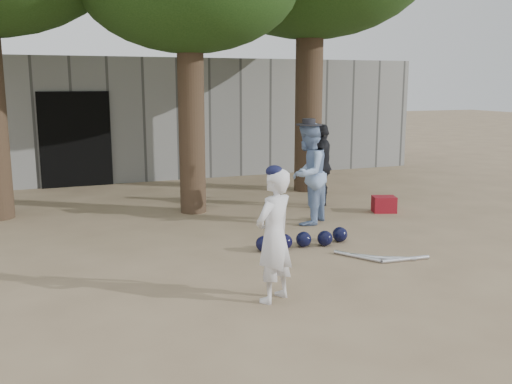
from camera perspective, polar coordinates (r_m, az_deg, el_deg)
name	(u,v)px	position (r m, az deg, el deg)	size (l,w,h in m)	color
ground	(240,290)	(6.81, -1.61, -9.73)	(70.00, 70.00, 0.00)	#937C5E
boy_player	(274,236)	(6.27, 1.82, -4.40)	(0.54, 0.36, 1.49)	silver
spectator_blue	(308,174)	(9.74, 5.22, 1.81)	(0.84, 0.66, 1.73)	#85A2CE
spectator_dark	(322,166)	(11.14, 6.59, 2.63)	(0.95, 0.40, 1.62)	black
red_bag	(384,204)	(10.97, 12.68, -1.20)	(0.42, 0.32, 0.30)	maroon
back_building	(112,115)	(16.49, -14.18, 7.44)	(16.00, 5.24, 3.00)	gray
helmet_row	(304,239)	(8.48, 4.81, -4.75)	(1.51, 0.34, 0.23)	black
bat_pile	(381,258)	(8.07, 12.40, -6.44)	(1.11, 0.75, 0.06)	silver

